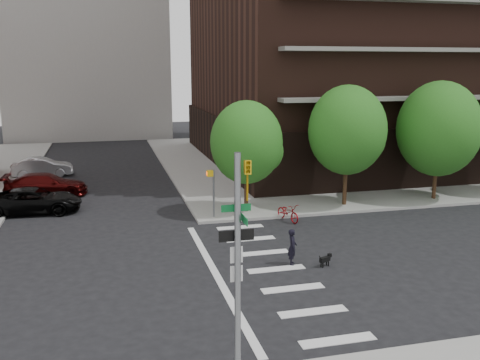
% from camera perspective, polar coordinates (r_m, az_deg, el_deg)
% --- Properties ---
extents(ground, '(120.00, 120.00, 0.00)m').
position_cam_1_polar(ground, '(21.54, -3.86, -10.20)').
color(ground, black).
rests_on(ground, ground).
extents(sidewalk_ne, '(39.00, 33.00, 0.15)m').
position_cam_1_polar(sidewalk_ne, '(50.02, 14.65, 2.38)').
color(sidewalk_ne, gray).
rests_on(sidewalk_ne, ground).
extents(crosswalk, '(3.85, 13.00, 0.01)m').
position_cam_1_polar(crosswalk, '(22.01, 1.88, -9.67)').
color(crosswalk, silver).
rests_on(crosswalk, ground).
extents(tree_a, '(4.00, 4.00, 5.90)m').
position_cam_1_polar(tree_a, '(29.40, 0.69, 4.03)').
color(tree_a, '#301E11').
rests_on(tree_a, sidewalk_ne).
extents(tree_b, '(4.50, 4.50, 6.65)m').
position_cam_1_polar(tree_b, '(31.41, 11.37, 5.24)').
color(tree_b, '#301E11').
rests_on(tree_b, sidewalk_ne).
extents(tree_c, '(5.00, 5.00, 6.80)m').
position_cam_1_polar(tree_c, '(34.44, 20.44, 5.13)').
color(tree_c, '#301E11').
rests_on(tree_c, sidewalk_ne).
extents(traffic_signal, '(0.90, 0.75, 6.00)m').
position_cam_1_polar(traffic_signal, '(13.64, -0.13, -11.49)').
color(traffic_signal, slate).
rests_on(traffic_signal, sidewalk_s).
extents(pedestrian_signal, '(2.18, 0.67, 2.60)m').
position_cam_1_polar(pedestrian_signal, '(28.85, -2.26, -0.55)').
color(pedestrian_signal, slate).
rests_on(pedestrian_signal, sidewalk_ne).
extents(parked_car_black, '(2.70, 5.30, 1.43)m').
position_cam_1_polar(parked_car_black, '(32.28, -21.11, -2.08)').
color(parked_car_black, black).
rests_on(parked_car_black, ground).
extents(parked_car_maroon, '(2.25, 5.17, 1.48)m').
position_cam_1_polar(parked_car_maroon, '(36.23, -19.98, -0.48)').
color(parked_car_maroon, '#390707').
rests_on(parked_car_maroon, ground).
extents(parked_car_silver, '(1.73, 4.45, 1.44)m').
position_cam_1_polar(parked_car_silver, '(42.77, -20.34, 1.30)').
color(parked_car_silver, '#BBBDC3').
rests_on(parked_car_silver, ground).
extents(scooter, '(1.13, 1.95, 0.97)m').
position_cam_1_polar(scooter, '(28.77, 5.14, -3.44)').
color(scooter, maroon).
rests_on(scooter, ground).
extents(dog_walker, '(0.65, 0.53, 1.54)m').
position_cam_1_polar(dog_walker, '(22.54, 5.60, -7.12)').
color(dog_walker, black).
rests_on(dog_walker, ground).
extents(dog, '(0.61, 0.36, 0.51)m').
position_cam_1_polar(dog, '(22.64, 9.10, -8.33)').
color(dog, black).
rests_on(dog, ground).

